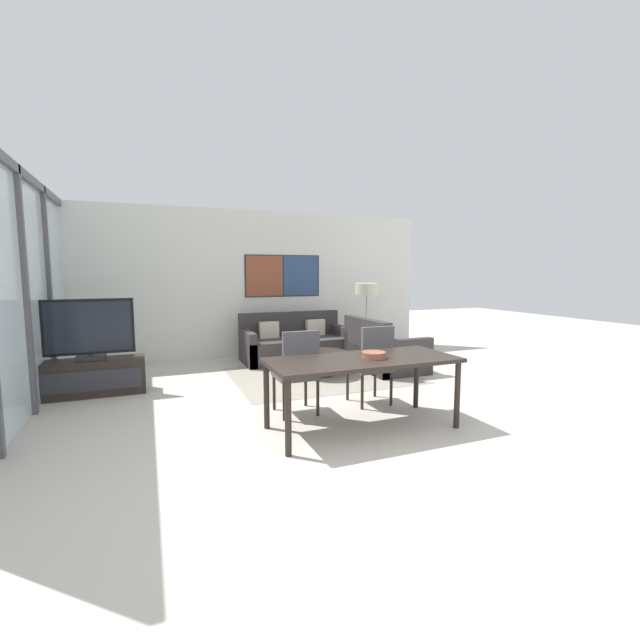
% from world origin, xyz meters
% --- Properties ---
extents(ground_plane, '(24.00, 24.00, 0.00)m').
position_xyz_m(ground_plane, '(0.00, 0.00, 0.00)').
color(ground_plane, beige).
extents(wall_back, '(7.30, 0.09, 2.80)m').
position_xyz_m(wall_back, '(0.02, 5.06, 1.41)').
color(wall_back, silver).
rests_on(wall_back, ground_plane).
extents(window_wall_left, '(0.07, 5.06, 2.80)m').
position_xyz_m(window_wall_left, '(-3.15, 2.53, 1.53)').
color(window_wall_left, silver).
rests_on(window_wall_left, ground_plane).
extents(area_rug, '(2.74, 2.13, 0.01)m').
position_xyz_m(area_rug, '(0.65, 2.96, 0.00)').
color(area_rug, gray).
rests_on(area_rug, ground_plane).
extents(tv_console, '(1.31, 0.43, 0.48)m').
position_xyz_m(tv_console, '(-2.58, 3.13, 0.24)').
color(tv_console, black).
rests_on(tv_console, ground_plane).
extents(television, '(1.09, 0.20, 0.80)m').
position_xyz_m(television, '(-2.58, 3.13, 0.88)').
color(television, '#2D2D33').
rests_on(television, tv_console).
extents(sofa_main, '(1.95, 0.92, 0.87)m').
position_xyz_m(sofa_main, '(0.65, 4.30, 0.28)').
color(sofa_main, '#383333').
rests_on(sofa_main, ground_plane).
extents(sofa_side, '(0.92, 1.36, 0.87)m').
position_xyz_m(sofa_side, '(1.76, 3.01, 0.28)').
color(sofa_side, '#383333').
rests_on(sofa_side, ground_plane).
extents(coffee_table, '(0.82, 0.82, 0.38)m').
position_xyz_m(coffee_table, '(0.65, 2.96, 0.29)').
color(coffee_table, black).
rests_on(coffee_table, ground_plane).
extents(dining_table, '(1.98, 0.86, 0.75)m').
position_xyz_m(dining_table, '(0.18, 0.71, 0.68)').
color(dining_table, black).
rests_on(dining_table, ground_plane).
extents(dining_chair_left, '(0.46, 0.46, 0.99)m').
position_xyz_m(dining_chair_left, '(-0.31, 1.35, 0.55)').
color(dining_chair_left, '#4C4C51').
rests_on(dining_chair_left, ground_plane).
extents(dining_chair_centre, '(0.46, 0.46, 0.99)m').
position_xyz_m(dining_chair_centre, '(0.67, 1.37, 0.55)').
color(dining_chair_centre, '#4C4C51').
rests_on(dining_chair_centre, ground_plane).
extents(fruit_bowl, '(0.25, 0.25, 0.07)m').
position_xyz_m(fruit_bowl, '(0.29, 0.67, 0.79)').
color(fruit_bowl, '#995642').
rests_on(fruit_bowl, dining_table).
extents(floor_lamp, '(0.43, 0.43, 1.42)m').
position_xyz_m(floor_lamp, '(2.06, 4.12, 1.24)').
color(floor_lamp, '#2D2D33').
rests_on(floor_lamp, ground_plane).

